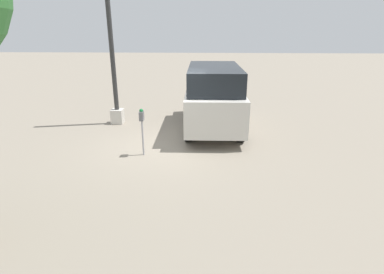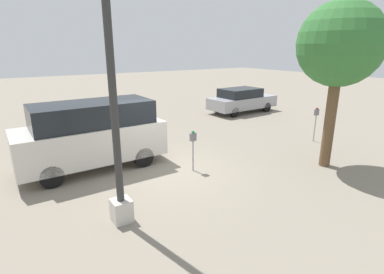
% 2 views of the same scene
% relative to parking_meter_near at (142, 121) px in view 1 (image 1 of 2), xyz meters
% --- Properties ---
extents(ground_plane, '(80.00, 80.00, 0.00)m').
position_rel_parking_meter_near_xyz_m(ground_plane, '(0.76, -0.52, -1.02)').
color(ground_plane, gray).
extents(parking_meter_near, '(0.20, 0.11, 1.38)m').
position_rel_parking_meter_near_xyz_m(parking_meter_near, '(0.00, 0.00, 0.00)').
color(parking_meter_near, '#9E9EA3').
rests_on(parking_meter_near, ground).
extents(lamp_post, '(0.44, 0.44, 6.26)m').
position_rel_parking_meter_near_xyz_m(lamp_post, '(3.08, 1.63, 1.15)').
color(lamp_post, beige).
rests_on(lamp_post, ground).
extents(parked_van, '(4.73, 1.98, 2.25)m').
position_rel_parking_meter_near_xyz_m(parked_van, '(2.66, -2.07, 0.19)').
color(parked_van, beige).
rests_on(parked_van, ground).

